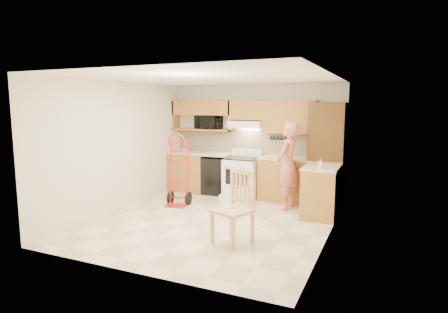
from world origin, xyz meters
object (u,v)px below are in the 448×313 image
Objects in this scene: person at (288,166)px; hand_truck at (177,173)px; range at (241,175)px; dining_chair at (232,208)px; microwave at (208,122)px.

person is 1.29× the size of hand_truck.
dining_chair is (0.86, -2.56, 0.02)m from range.
microwave is 3.64m from dining_chair.
hand_truck is (-2.11, -0.70, -0.19)m from person.
person is 2.24m from dining_chair.
microwave reaches higher than range.
range is at bearing -15.26° from microwave.
hand_truck is at bearing -84.73° from microwave.
hand_truck is 1.23× the size of dining_chair.
hand_truck reaches higher than range.
range is at bearing 129.23° from dining_chair.
microwave is at bearing 158.87° from range.
range is 1.45m from hand_truck.
dining_chair is (-0.26, -2.21, -0.32)m from person.
microwave reaches higher than person.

